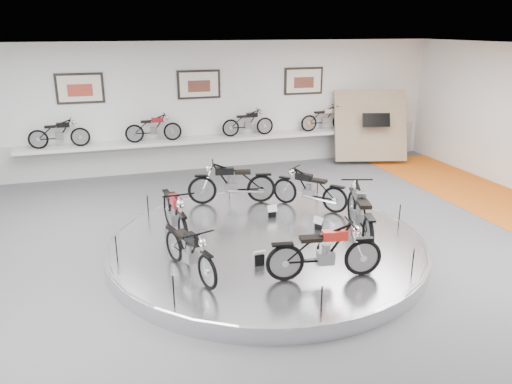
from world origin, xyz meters
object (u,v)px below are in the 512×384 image
object	(u,v)px
display_platform	(266,245)
bike_e	(325,251)
shelf	(202,140)
bike_c	(175,212)
bike_a	(309,189)
bike_f	(360,212)
bike_b	(232,182)
bike_d	(189,250)

from	to	relation	value
display_platform	bike_e	xyz separation A→B (m)	(0.41, -1.87, 0.66)
display_platform	bike_e	bearing A→B (deg)	-77.61
shelf	bike_c	bearing A→B (deg)	-106.87
bike_a	bike_e	world-z (taller)	bike_e
shelf	bike_f	size ratio (longest dim) A/B	5.78
display_platform	bike_f	distance (m)	2.01
display_platform	bike_f	xyz separation A→B (m)	(1.82, -0.51, 0.71)
shelf	bike_c	xyz separation A→B (m)	(-1.75, -5.75, -0.16)
bike_c	bike_f	distance (m)	3.74
display_platform	shelf	size ratio (longest dim) A/B	0.58
display_platform	bike_b	size ratio (longest dim) A/B	3.56
bike_a	bike_e	bearing A→B (deg)	119.06
bike_b	bike_c	xyz separation A→B (m)	(-1.62, -1.65, 0.01)
shelf	bike_c	size ratio (longest dim) A/B	6.04
bike_e	bike_d	bearing A→B (deg)	168.21
shelf	bike_f	bearing A→B (deg)	-75.28
display_platform	shelf	bearing A→B (deg)	90.00
display_platform	bike_d	xyz separation A→B (m)	(-1.75, -1.06, 0.61)
shelf	bike_e	world-z (taller)	bike_e
bike_d	shelf	bearing A→B (deg)	149.35
display_platform	bike_a	size ratio (longest dim) A/B	3.93
bike_f	bike_b	bearing A→B (deg)	51.21
bike_b	bike_c	distance (m)	2.31
bike_f	bike_d	bearing A→B (deg)	115.24
display_platform	bike_b	world-z (taller)	bike_b
bike_a	bike_e	size ratio (longest dim) A/B	0.95
bike_d	bike_f	bearing A→B (deg)	81.28
bike_c	bike_e	world-z (taller)	bike_c
bike_a	bike_c	size ratio (longest dim) A/B	0.89
bike_a	bike_d	bearing A→B (deg)	84.97
bike_a	bike_c	world-z (taller)	bike_c
bike_a	bike_d	world-z (taller)	bike_a
shelf	display_platform	bearing A→B (deg)	-90.00
shelf	bike_f	xyz separation A→B (m)	(1.82, -6.91, -0.14)
bike_d	display_platform	bearing A→B (deg)	103.66
bike_c	bike_e	distance (m)	3.32
display_platform	bike_f	size ratio (longest dim) A/B	3.36
bike_c	bike_d	size ratio (longest dim) A/B	1.17
bike_d	bike_b	bearing A→B (deg)	136.64
bike_b	bike_d	xyz separation A→B (m)	(-1.63, -3.35, -0.07)
bike_d	bike_e	bearing A→B (deg)	51.89
bike_a	bike_b	xyz separation A→B (m)	(-1.66, 0.87, 0.05)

